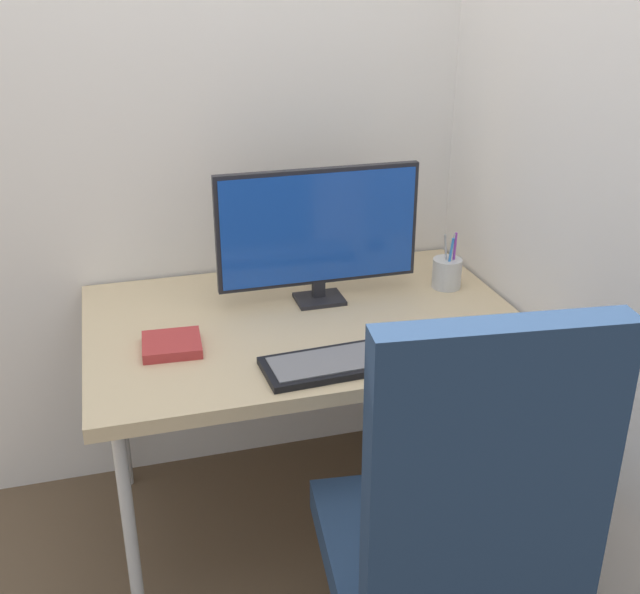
{
  "coord_description": "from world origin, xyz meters",
  "views": [
    {
      "loc": [
        -0.5,
        -1.92,
        1.67
      ],
      "look_at": [
        0.02,
        -0.08,
        0.81
      ],
      "focal_mm": 43.47,
      "sensor_mm": 36.0,
      "label": 1
    }
  ],
  "objects_px": {
    "office_chair": "(458,532)",
    "keyboard": "(354,360)",
    "pen_holder": "(447,273)",
    "monitor": "(319,230)",
    "mouse": "(475,341)",
    "notebook": "(172,345)"
  },
  "relations": [
    {
      "from": "office_chair",
      "to": "keyboard",
      "type": "distance_m",
      "value": 0.53
    },
    {
      "from": "office_chair",
      "to": "keyboard",
      "type": "relative_size",
      "value": 2.37
    },
    {
      "from": "pen_holder",
      "to": "office_chair",
      "type": "bearing_deg",
      "value": -112.33
    },
    {
      "from": "monitor",
      "to": "pen_holder",
      "type": "bearing_deg",
      "value": -2.08
    },
    {
      "from": "keyboard",
      "to": "monitor",
      "type": "bearing_deg",
      "value": 86.98
    },
    {
      "from": "office_chair",
      "to": "monitor",
      "type": "distance_m",
      "value": 0.98
    },
    {
      "from": "mouse",
      "to": "notebook",
      "type": "xyz_separation_m",
      "value": [
        -0.77,
        0.2,
        -0.0
      ]
    },
    {
      "from": "mouse",
      "to": "notebook",
      "type": "height_order",
      "value": "mouse"
    },
    {
      "from": "pen_holder",
      "to": "notebook",
      "type": "xyz_separation_m",
      "value": [
        -0.86,
        -0.19,
        -0.04
      ]
    },
    {
      "from": "monitor",
      "to": "keyboard",
      "type": "xyz_separation_m",
      "value": [
        -0.02,
        -0.4,
        -0.21
      ]
    },
    {
      "from": "keyboard",
      "to": "notebook",
      "type": "bearing_deg",
      "value": 155.06
    },
    {
      "from": "monitor",
      "to": "pen_holder",
      "type": "xyz_separation_m",
      "value": [
        0.41,
        -0.01,
        -0.17
      ]
    },
    {
      "from": "office_chair",
      "to": "notebook",
      "type": "height_order",
      "value": "office_chair"
    },
    {
      "from": "keyboard",
      "to": "pen_holder",
      "type": "bearing_deg",
      "value": 42.11
    },
    {
      "from": "keyboard",
      "to": "notebook",
      "type": "xyz_separation_m",
      "value": [
        -0.44,
        0.2,
        0.0
      ]
    },
    {
      "from": "keyboard",
      "to": "pen_holder",
      "type": "height_order",
      "value": "pen_holder"
    },
    {
      "from": "office_chair",
      "to": "mouse",
      "type": "height_order",
      "value": "office_chair"
    },
    {
      "from": "mouse",
      "to": "office_chair",
      "type": "bearing_deg",
      "value": -132.04
    },
    {
      "from": "monitor",
      "to": "office_chair",
      "type": "bearing_deg",
      "value": -87.48
    },
    {
      "from": "keyboard",
      "to": "pen_holder",
      "type": "xyz_separation_m",
      "value": [
        0.43,
        0.39,
        0.04
      ]
    },
    {
      "from": "pen_holder",
      "to": "notebook",
      "type": "relative_size",
      "value": 1.17
    },
    {
      "from": "monitor",
      "to": "mouse",
      "type": "bearing_deg",
      "value": -52.27
    }
  ]
}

